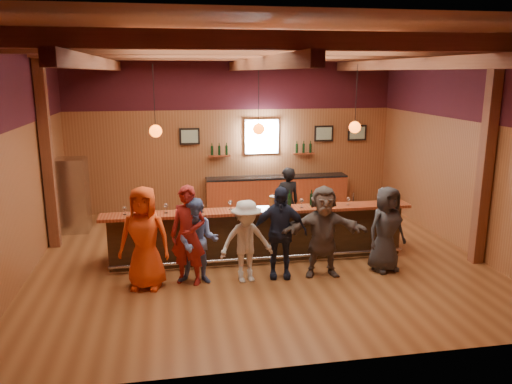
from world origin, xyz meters
TOP-DOWN VIEW (x-y plane):
  - room at (0.00, 0.06)m, footprint 9.04×9.00m
  - bar_counter at (0.02, 0.15)m, footprint 6.30×1.07m
  - back_bar_cabinet at (1.20, 3.72)m, footprint 4.00×0.52m
  - window at (0.80, 3.95)m, footprint 0.95×0.09m
  - framed_pictures at (1.67, 3.94)m, footprint 5.35×0.05m
  - wine_shelves at (0.80, 3.88)m, footprint 3.00×0.18m
  - pendant_lights at (0.00, 0.00)m, footprint 4.24×0.24m
  - stainless_fridge at (-4.10, 2.60)m, footprint 0.70×0.70m
  - customer_orange at (-2.25, -1.09)m, footprint 1.03×0.80m
  - customer_redvest at (-1.48, -1.03)m, footprint 0.79×0.67m
  - customer_denim at (-1.31, -1.06)m, footprint 0.90×0.77m
  - customer_white at (-0.44, -1.14)m, footprint 1.08×0.72m
  - customer_navy at (0.21, -1.03)m, footprint 1.09×0.59m
  - customer_brown at (1.04, -1.11)m, footprint 1.67×0.70m
  - customer_dark at (2.32, -1.08)m, footprint 0.94×0.73m
  - bartender at (0.89, 1.20)m, footprint 0.68×0.52m
  - ice_bucket at (0.31, -0.14)m, footprint 0.23×0.23m
  - bottle_a at (0.64, -0.06)m, footprint 0.07×0.07m
  - bottle_b at (1.10, -0.07)m, footprint 0.07×0.07m
  - glass_a at (-2.66, -0.13)m, footprint 0.08×0.08m
  - glass_b at (-1.87, -0.15)m, footprint 0.09×0.09m
  - glass_c at (-1.40, -0.21)m, footprint 0.07×0.07m
  - glass_d at (-1.15, -0.22)m, footprint 0.07×0.07m
  - glass_e at (-0.59, -0.12)m, footprint 0.08×0.08m
  - glass_f at (0.85, -0.22)m, footprint 0.09×0.09m
  - glass_g at (1.56, -0.16)m, footprint 0.08×0.08m
  - glass_h at (1.86, -0.19)m, footprint 0.08×0.08m

SIDE VIEW (x-z plane):
  - back_bar_cabinet at x=1.20m, z-range 0.00..0.95m
  - bar_counter at x=0.02m, z-range -0.03..1.08m
  - customer_white at x=-0.44m, z-range 0.00..1.55m
  - customer_denim at x=-1.31m, z-range 0.00..1.61m
  - customer_dark at x=2.32m, z-range 0.00..1.68m
  - bartender at x=0.89m, z-range 0.00..1.68m
  - customer_brown at x=1.04m, z-range 0.00..1.75m
  - customer_navy at x=0.21m, z-range 0.00..1.76m
  - stainless_fridge at x=-4.10m, z-range 0.00..1.80m
  - customer_redvest at x=-1.48m, z-range 0.00..1.84m
  - customer_orange at x=-2.25m, z-range 0.00..1.87m
  - glass_c at x=-1.40m, z-range 1.14..1.31m
  - glass_d at x=-1.15m, z-range 1.14..1.31m
  - glass_h at x=1.86m, z-range 1.15..1.32m
  - glass_a at x=-2.66m, z-range 1.15..1.32m
  - ice_bucket at x=0.31m, z-range 1.11..1.36m
  - glass_g at x=1.56m, z-range 1.15..1.33m
  - bottle_b at x=1.10m, z-range 1.07..1.40m
  - bottle_a at x=0.64m, z-range 1.07..1.42m
  - glass_e at x=-0.59m, z-range 1.15..1.34m
  - glass_f at x=0.85m, z-range 1.15..1.35m
  - glass_b at x=-1.87m, z-range 1.15..1.35m
  - wine_shelves at x=0.80m, z-range 1.47..1.77m
  - window at x=0.80m, z-range 1.57..2.52m
  - framed_pictures at x=1.67m, z-range 1.88..2.33m
  - pendant_lights at x=0.00m, z-range 2.02..3.39m
  - room at x=0.00m, z-range 0.95..5.47m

